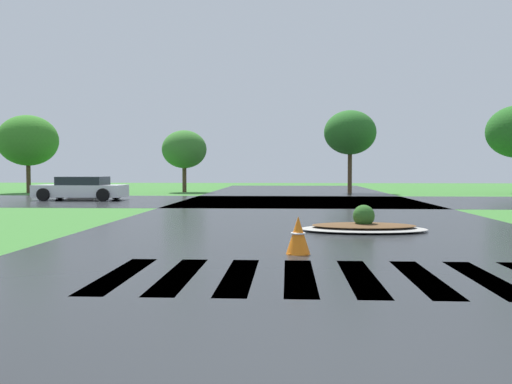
# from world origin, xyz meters

# --- Properties ---
(asphalt_roadway) EXTENTS (11.80, 80.00, 0.01)m
(asphalt_roadway) POSITION_xyz_m (0.00, 10.00, 0.00)
(asphalt_roadway) COLOR #232628
(asphalt_roadway) RESTS_ON ground
(asphalt_cross_road) EXTENTS (90.00, 10.62, 0.01)m
(asphalt_cross_road) POSITION_xyz_m (0.00, 23.87, 0.00)
(asphalt_cross_road) COLOR #232628
(asphalt_cross_road) RESTS_ON ground
(crosswalk_stripes) EXTENTS (6.75, 2.97, 0.01)m
(crosswalk_stripes) POSITION_xyz_m (0.00, 4.29, 0.00)
(crosswalk_stripes) COLOR white
(crosswalk_stripes) RESTS_ON ground
(median_island) EXTENTS (3.24, 1.83, 0.68)m
(median_island) POSITION_xyz_m (1.32, 10.52, 0.13)
(median_island) COLOR #9E9B93
(median_island) RESTS_ON ground
(car_white_sedan) EXTENTS (4.57, 2.25, 1.20)m
(car_white_sedan) POSITION_xyz_m (-11.18, 24.30, 0.58)
(car_white_sedan) COLOR silver
(car_white_sedan) RESTS_ON ground
(drainage_pipe_stack) EXTENTS (1.89, 1.05, 0.76)m
(drainage_pipe_stack) POSITION_xyz_m (-11.85, 26.41, 0.38)
(drainage_pipe_stack) COLOR #9E9B93
(drainage_pipe_stack) RESTS_ON ground
(traffic_cone) EXTENTS (0.46, 0.46, 0.72)m
(traffic_cone) POSITION_xyz_m (-0.43, 6.53, 0.35)
(traffic_cone) COLOR orange
(traffic_cone) RESTS_ON ground
(background_treeline) EXTENTS (47.77, 6.18, 5.79)m
(background_treeline) POSITION_xyz_m (3.54, 33.93, 3.62)
(background_treeline) COLOR #4C3823
(background_treeline) RESTS_ON ground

